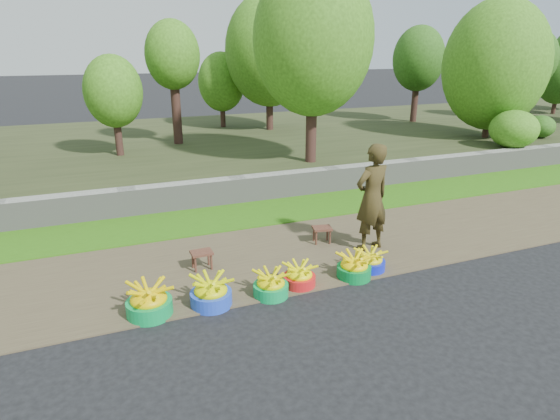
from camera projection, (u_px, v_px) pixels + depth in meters
name	position (u px, v px, depth m)	size (l,w,h in m)	color
ground_plane	(326.00, 290.00, 6.37)	(120.00, 120.00, 0.00)	black
dirt_shoulder	(290.00, 254.00, 7.46)	(80.00, 2.50, 0.02)	#4D432E
grass_verge	(250.00, 214.00, 9.21)	(80.00, 1.50, 0.04)	#2E6910
retaining_wall	(237.00, 190.00, 9.87)	(80.00, 0.35, 0.55)	gray
earth_bank	(190.00, 148.00, 14.18)	(80.00, 10.00, 0.50)	#30381C
vegetation	(227.00, 67.00, 12.77)	(34.92, 8.37, 4.49)	#331E18
basin_a	(149.00, 302.00, 5.70)	(0.56, 0.56, 0.42)	#069042
basin_b	(211.00, 293.00, 5.93)	(0.53, 0.53, 0.40)	blue
basin_c	(271.00, 285.00, 6.16)	(0.47, 0.47, 0.35)	#089748
basin_d	(299.00, 276.00, 6.41)	(0.45, 0.45, 0.33)	red
basin_e	(354.00, 267.00, 6.65)	(0.49, 0.49, 0.37)	#057B32
basin_f	(370.00, 261.00, 6.87)	(0.45, 0.45, 0.33)	#0F1ECC
stool_left	(202.00, 255.00, 6.86)	(0.32, 0.24, 0.27)	#4F2C1F
stool_right	(322.00, 230.00, 7.80)	(0.35, 0.30, 0.27)	#4F2C1F
vendor_woman	(372.00, 198.00, 7.36)	(0.63, 0.41, 1.73)	black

